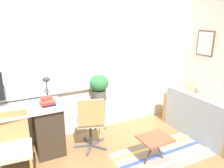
# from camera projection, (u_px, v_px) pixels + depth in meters

# --- Properties ---
(ground_plane) EXTENTS (14.00, 14.00, 0.00)m
(ground_plane) POSITION_uv_depth(u_px,v_px,m) (75.00, 155.00, 3.30)
(ground_plane) COLOR olive
(wall_back_with_window) EXTENTS (9.00, 0.12, 2.70)m
(wall_back_with_window) POSITION_uv_depth(u_px,v_px,m) (57.00, 60.00, 3.48)
(wall_back_with_window) COLOR white
(wall_back_with_window) RESTS_ON ground_plane
(wall_right_with_picture) EXTENTS (0.08, 9.00, 2.70)m
(wall_right_with_picture) POSITION_uv_depth(u_px,v_px,m) (213.00, 54.00, 4.11)
(wall_right_with_picture) COLOR white
(wall_right_with_picture) RESTS_ON ground_plane
(mouse) EXTENTS (0.04, 0.07, 0.04)m
(mouse) POSITION_uv_depth(u_px,v_px,m) (8.00, 112.00, 2.88)
(mouse) COLOR black
(mouse) RESTS_ON desk
(desk_lamp) EXTENTS (0.16, 0.16, 0.37)m
(desk_lamp) POSITION_uv_depth(u_px,v_px,m) (47.00, 85.00, 3.27)
(desk_lamp) COLOR #2D2D33
(desk_lamp) RESTS_ON desk
(book_stack) EXTENTS (0.22, 0.15, 0.13)m
(book_stack) POSITION_uv_depth(u_px,v_px,m) (48.00, 101.00, 3.14)
(book_stack) COLOR black
(book_stack) RESTS_ON desk
(desk_chair_wooden) EXTENTS (0.49, 0.50, 0.87)m
(desk_chair_wooden) POSITION_uv_depth(u_px,v_px,m) (13.00, 145.00, 2.72)
(desk_chair_wooden) COLOR #B2844C
(desk_chair_wooden) RESTS_ON ground_plane
(office_chair_swivel) EXTENTS (0.54, 0.56, 0.88)m
(office_chair_swivel) POSITION_uv_depth(u_px,v_px,m) (91.00, 121.00, 3.34)
(office_chair_swivel) COLOR #47474C
(office_chair_swivel) RESTS_ON ground_plane
(couch_loveseat) EXTENTS (0.74, 1.45, 0.75)m
(couch_loveseat) POSITION_uv_depth(u_px,v_px,m) (204.00, 119.00, 3.87)
(couch_loveseat) COLOR #9EA8B2
(couch_loveseat) RESTS_ON ground_plane
(plant_stand) EXTENTS (0.25, 0.25, 0.65)m
(plant_stand) POSITION_uv_depth(u_px,v_px,m) (99.00, 102.00, 3.85)
(plant_stand) COLOR #333338
(plant_stand) RESTS_ON ground_plane
(potted_plant) EXTENTS (0.33, 0.33, 0.42)m
(potted_plant) POSITION_uv_depth(u_px,v_px,m) (99.00, 85.00, 3.76)
(potted_plant) COLOR #514C47
(potted_plant) RESTS_ON plant_stand
(floor_rug_striped) EXTENTS (1.53, 0.75, 0.01)m
(floor_rug_striped) POSITION_uv_depth(u_px,v_px,m) (163.00, 154.00, 3.32)
(floor_rug_striped) COLOR gray
(floor_rug_striped) RESTS_ON ground_plane
(folding_stool) EXTENTS (0.44, 0.37, 0.39)m
(folding_stool) POSITION_uv_depth(u_px,v_px,m) (155.00, 140.00, 3.07)
(folding_stool) COLOR #B24C33
(folding_stool) RESTS_ON ground_plane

